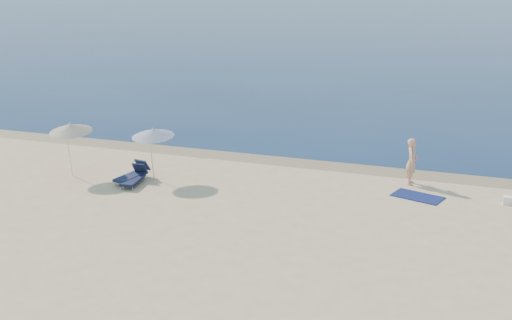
% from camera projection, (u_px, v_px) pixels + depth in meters
% --- Properties ---
extents(sea, '(240.00, 160.00, 0.01)m').
position_uv_depth(sea, '(452.00, 23.00, 101.40)').
color(sea, '#0B1F46').
rests_on(sea, ground).
extents(wet_sand_strip, '(240.00, 1.60, 0.00)m').
position_uv_depth(wet_sand_strip, '(363.00, 169.00, 28.48)').
color(wet_sand_strip, '#847254').
rests_on(wet_sand_strip, ground).
extents(person_left, '(0.51, 0.74, 1.94)m').
position_uv_depth(person_left, '(412.00, 161.00, 26.24)').
color(person_left, tan).
rests_on(person_left, ground).
extents(beach_towel, '(2.13, 1.58, 0.03)m').
position_uv_depth(beach_towel, '(418.00, 197.00, 25.01)').
color(beach_towel, '#0E174A').
rests_on(beach_towel, ground).
extents(white_bag, '(0.35, 0.31, 0.30)m').
position_uv_depth(white_bag, '(508.00, 200.00, 24.22)').
color(white_bag, white).
rests_on(white_bag, ground).
extents(umbrella_near, '(1.90, 1.93, 2.30)m').
position_uv_depth(umbrella_near, '(153.00, 133.00, 26.59)').
color(umbrella_near, silver).
rests_on(umbrella_near, ground).
extents(umbrella_far, '(1.98, 2.01, 2.41)m').
position_uv_depth(umbrella_far, '(70.00, 128.00, 27.04)').
color(umbrella_far, silver).
rests_on(umbrella_far, ground).
extents(lounger_left, '(0.90, 1.86, 0.79)m').
position_uv_depth(lounger_left, '(133.00, 174.00, 26.81)').
color(lounger_left, '#161F3E').
rests_on(lounger_left, ground).
extents(lounger_right, '(0.74, 1.73, 0.74)m').
position_uv_depth(lounger_right, '(134.00, 178.00, 26.43)').
color(lounger_right, '#121834').
rests_on(lounger_right, ground).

